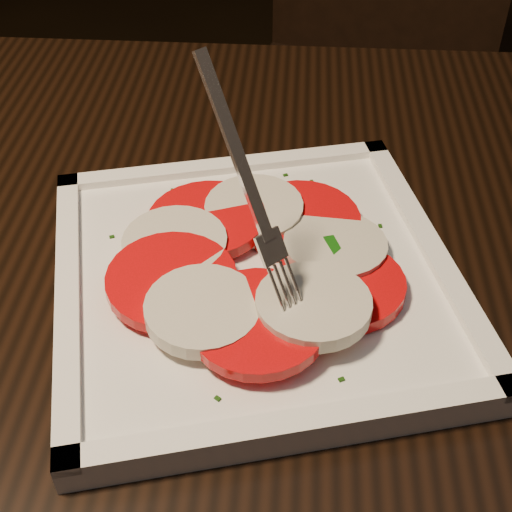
# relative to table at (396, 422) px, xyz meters

# --- Properties ---
(table) EXTENTS (1.29, 0.94, 0.75)m
(table) POSITION_rel_table_xyz_m (0.00, 0.00, 0.00)
(table) COLOR black
(table) RESTS_ON ground
(chair) EXTENTS (0.55, 0.55, 0.93)m
(chair) POSITION_rel_table_xyz_m (0.14, 0.85, -0.12)
(chair) COLOR black
(chair) RESTS_ON ground
(plate) EXTENTS (0.29, 0.29, 0.01)m
(plate) POSITION_rel_table_xyz_m (-0.10, 0.04, 0.11)
(plate) COLOR white
(plate) RESTS_ON table
(caprese_salad) EXTENTS (0.20, 0.21, 0.03)m
(caprese_salad) POSITION_rel_table_xyz_m (-0.10, 0.04, 0.12)
(caprese_salad) COLOR red
(caprese_salad) RESTS_ON plate
(fork) EXTENTS (0.08, 0.08, 0.13)m
(fork) POSITION_rel_table_xyz_m (-0.11, 0.03, 0.20)
(fork) COLOR white
(fork) RESTS_ON caprese_salad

